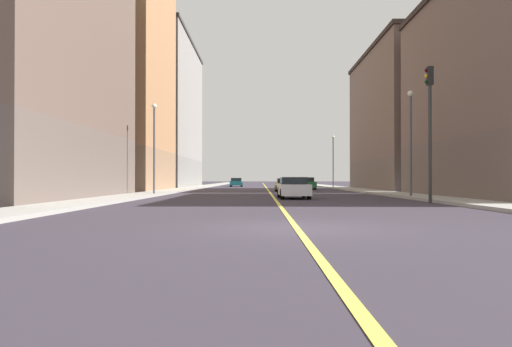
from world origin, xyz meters
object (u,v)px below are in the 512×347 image
street_lamp_left_far (333,155)px  car_black (298,183)px  building_right_corner (0,37)px  street_lamp_right_near (154,138)px  building_right_midblock (107,70)px  car_green (306,184)px  car_white (293,188)px  building_right_distant (153,114)px  building_left_mid (420,120)px  car_yellow (286,185)px  car_orange (297,183)px  traffic_light_left_near (430,116)px  car_teal (236,182)px  street_lamp_left_near (411,131)px

street_lamp_left_far → car_black: (-4.40, 0.05, -3.49)m
building_right_corner → street_lamp_right_near: building_right_corner is taller
building_right_midblock → car_green: 23.83m
street_lamp_right_near → car_white: street_lamp_right_near is taller
car_green → building_right_distant: bearing=144.2°
building_left_mid → car_white: (-14.64, -21.67, -6.64)m
building_right_corner → car_yellow: (17.26, 16.75, -8.70)m
street_lamp_right_near → car_green: street_lamp_right_near is taller
car_green → car_white: car_green is taller
street_lamp_right_near → car_white: size_ratio=1.48×
street_lamp_left_far → car_orange: bearing=120.0°
car_white → car_orange: (3.24, 39.70, -0.02)m
traffic_light_left_near → car_teal: traffic_light_left_near is taller
building_right_corner → car_teal: size_ratio=4.29×
car_black → car_yellow: bearing=-98.1°
car_teal → building_left_mid: bearing=-47.6°
car_black → street_lamp_left_far: bearing=-0.7°
street_lamp_right_near → car_yellow: (9.87, 9.72, -3.47)m
building_right_midblock → traffic_light_left_near: 34.42m
building_right_distant → car_teal: (11.47, 4.24, -9.58)m
car_white → car_orange: car_white is taller
street_lamp_left_far → building_right_distant: bearing=164.5°
building_right_corner → car_teal: 47.65m
building_right_midblock → building_right_corner: bearing=-90.0°
car_yellow → building_right_corner: bearing=-135.9°
car_white → car_teal: (-5.48, 43.70, -0.00)m
building_left_mid → car_black: bearing=136.6°
traffic_light_left_near → street_lamp_left_near: size_ratio=1.03×
street_lamp_right_near → street_lamp_left_far: street_lamp_left_far is taller
street_lamp_right_near → street_lamp_left_far: bearing=58.6°
street_lamp_right_near → car_white: bearing=-29.0°
building_left_mid → car_yellow: size_ratio=5.14×
car_teal → street_lamp_left_far: bearing=-40.7°
car_yellow → street_lamp_right_near: bearing=-135.4°
car_black → building_right_distant: bearing=161.5°
car_black → car_green: size_ratio=0.93×
car_green → car_yellow: car_green is taller
street_lamp_right_near → car_teal: street_lamp_right_near is taller
building_left_mid → car_white: 26.98m
street_lamp_right_near → traffic_light_left_near: bearing=-35.2°
building_right_corner → building_right_midblock: size_ratio=0.80×
traffic_light_left_near → car_teal: (-11.71, 49.52, -3.63)m
building_left_mid → car_green: bearing=163.9°
building_right_midblock → car_black: (19.79, 14.35, -11.19)m
street_lamp_left_near → street_lamp_right_near: size_ratio=1.01×
building_right_midblock → car_yellow: 20.87m
car_yellow → building_left_mid: bearing=24.9°
building_right_distant → traffic_light_left_near: bearing=-62.9°
street_lamp_right_near → car_yellow: street_lamp_right_near is taller
car_yellow → car_teal: (-5.79, 28.68, 0.03)m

